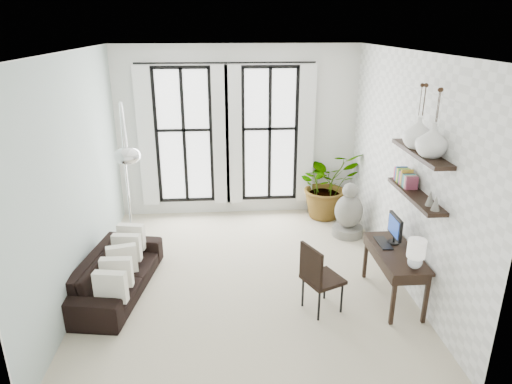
{
  "coord_description": "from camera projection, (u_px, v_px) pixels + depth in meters",
  "views": [
    {
      "loc": [
        -0.28,
        -5.91,
        3.53
      ],
      "look_at": [
        0.18,
        0.3,
        1.22
      ],
      "focal_mm": 32.0,
      "sensor_mm": 36.0,
      "label": 1
    }
  ],
  "objects": [
    {
      "name": "wall_shelves",
      "position": [
        416.0,
        177.0,
        5.68
      ],
      "size": [
        0.25,
        1.3,
        0.6
      ],
      "color": "black",
      "rests_on": "wall_right"
    },
    {
      "name": "desk_chair",
      "position": [
        318.0,
        275.0,
        5.77
      ],
      "size": [
        0.59,
        0.59,
        0.94
      ],
      "rotation": [
        0.0,
        0.0,
        0.42
      ],
      "color": "black",
      "rests_on": "floor"
    },
    {
      "name": "sofa",
      "position": [
        116.0,
        273.0,
        6.3
      ],
      "size": [
        1.06,
        2.04,
        0.57
      ],
      "primitive_type": "imported",
      "rotation": [
        0.0,
        0.0,
        1.41
      ],
      "color": "black",
      "rests_on": "floor"
    },
    {
      "name": "wall_right",
      "position": [
        405.0,
        170.0,
        6.37
      ],
      "size": [
        0.0,
        5.0,
        5.0
      ],
      "primitive_type": "plane",
      "rotation": [
        1.57,
        0.0,
        -1.57
      ],
      "color": "white",
      "rests_on": "floor"
    },
    {
      "name": "vase_b",
      "position": [
        418.0,
        133.0,
        5.59
      ],
      "size": [
        0.37,
        0.37,
        0.38
      ],
      "primitive_type": "imported",
      "color": "white",
      "rests_on": "shelf_upper"
    },
    {
      "name": "wall_left",
      "position": [
        76.0,
        178.0,
        6.06
      ],
      "size": [
        0.0,
        5.0,
        5.0
      ],
      "primitive_type": "plane",
      "rotation": [
        1.57,
        0.0,
        1.57
      ],
      "color": "#A9BCB6",
      "rests_on": "floor"
    },
    {
      "name": "vase_a",
      "position": [
        432.0,
        141.0,
        5.22
      ],
      "size": [
        0.37,
        0.37,
        0.38
      ],
      "primitive_type": "imported",
      "color": "white",
      "rests_on": "shelf_upper"
    },
    {
      "name": "windows",
      "position": [
        227.0,
        136.0,
        8.49
      ],
      "size": [
        3.26,
        0.13,
        2.65
      ],
      "color": "white",
      "rests_on": "wall_back"
    },
    {
      "name": "floor",
      "position": [
        245.0,
        276.0,
        6.77
      ],
      "size": [
        5.0,
        5.0,
        0.0
      ],
      "primitive_type": "plane",
      "color": "beige",
      "rests_on": "ground"
    },
    {
      "name": "ceiling",
      "position": [
        243.0,
        51.0,
        5.66
      ],
      "size": [
        5.0,
        5.0,
        0.0
      ],
      "primitive_type": "plane",
      "color": "white",
      "rests_on": "wall_back"
    },
    {
      "name": "arc_lamp",
      "position": [
        124.0,
        140.0,
        6.53
      ],
      "size": [
        0.76,
        2.0,
        2.53
      ],
      "color": "silver",
      "rests_on": "floor"
    },
    {
      "name": "wall_back",
      "position": [
        238.0,
        133.0,
        8.55
      ],
      "size": [
        4.5,
        0.0,
        4.5
      ],
      "primitive_type": "plane",
      "rotation": [
        1.57,
        0.0,
        0.0
      ],
      "color": "white",
      "rests_on": "floor"
    },
    {
      "name": "desk",
      "position": [
        397.0,
        255.0,
        5.94
      ],
      "size": [
        0.52,
        1.22,
        1.11
      ],
      "color": "black",
      "rests_on": "floor"
    },
    {
      "name": "throw_pillows",
      "position": [
        122.0,
        259.0,
        6.23
      ],
      "size": [
        0.4,
        1.52,
        0.4
      ],
      "color": "white",
      "rests_on": "sofa"
    },
    {
      "name": "buddha",
      "position": [
        348.0,
        214.0,
        7.95
      ],
      "size": [
        0.54,
        0.54,
        0.97
      ],
      "color": "gray",
      "rests_on": "floor"
    },
    {
      "name": "plant",
      "position": [
        327.0,
        184.0,
        8.67
      ],
      "size": [
        1.45,
        1.35,
        1.32
      ],
      "primitive_type": "imported",
      "rotation": [
        0.0,
        0.0,
        0.31
      ],
      "color": "#2D7228",
      "rests_on": "floor"
    }
  ]
}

